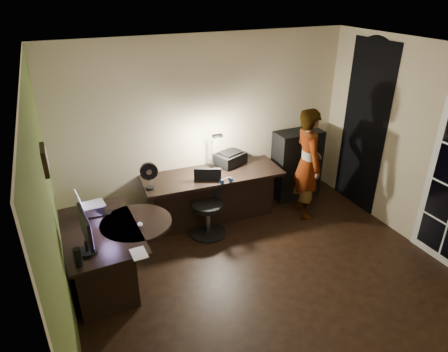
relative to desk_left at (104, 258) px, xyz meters
name	(u,v)px	position (x,y,z in m)	size (l,w,h in m)	color
floor	(270,281)	(1.83, -0.76, -0.40)	(4.50, 4.00, 0.01)	black
ceiling	(284,55)	(1.83, -0.76, 2.31)	(4.50, 4.00, 0.01)	silver
wall_back	(207,127)	(1.83, 1.24, 0.96)	(4.50, 0.01, 2.70)	#C9B892
wall_front	(430,309)	(1.83, -2.77, 0.96)	(4.50, 0.01, 2.70)	#C9B892
wall_left	(54,232)	(-0.42, -0.76, 0.96)	(0.01, 4.00, 2.70)	#C9B892
wall_right	(427,151)	(4.08, -0.76, 0.96)	(0.01, 4.00, 2.70)	#C9B892
green_wall_overlay	(55,231)	(-0.41, -0.76, 0.96)	(0.00, 4.00, 2.70)	#4F6328
arched_doorway	(364,128)	(4.07, 0.39, 0.91)	(0.01, 0.90, 2.60)	black
framed_picture	(45,160)	(-0.39, -0.31, 1.46)	(0.04, 0.30, 0.25)	black
desk_left	(104,258)	(0.00, 0.00, 0.00)	(0.84, 1.36, 0.78)	black
desk_right	(213,197)	(1.74, 0.84, -0.01)	(2.06, 0.72, 0.77)	black
cabinet	(296,164)	(3.31, 0.98, 0.19)	(0.77, 0.39, 1.16)	black
laptop_stand	(93,209)	(-0.01, 0.38, 0.46)	(0.25, 0.21, 0.10)	silver
laptop	(91,198)	(-0.01, 0.38, 0.62)	(0.30, 0.28, 0.20)	silver
monitor	(85,238)	(-0.17, -0.39, 0.57)	(0.10, 0.50, 0.33)	black
mouse	(140,224)	(0.44, -0.12, 0.43)	(0.06, 0.09, 0.03)	silver
phone	(109,212)	(0.17, 0.32, 0.41)	(0.06, 0.12, 0.01)	black
pen	(84,221)	(-0.14, 0.22, 0.42)	(0.01, 0.14, 0.01)	black
speaker	(78,257)	(-0.27, -0.59, 0.51)	(0.08, 0.08, 0.20)	black
notepad	(139,253)	(0.31, -0.64, 0.42)	(0.15, 0.21, 0.01)	silver
desk_fan	(149,175)	(0.79, 0.77, 0.58)	(0.24, 0.13, 0.37)	black
headphones	(226,180)	(1.80, 0.48, 0.43)	(0.17, 0.07, 0.08)	navy
printer	(230,158)	(2.12, 1.04, 0.49)	(0.43, 0.34, 0.19)	black
desk_lamp	(212,148)	(1.82, 1.04, 0.71)	(0.15, 0.29, 0.63)	black
office_chair	(208,205)	(1.52, 0.51, 0.08)	(0.53, 0.53, 0.95)	black
person	(307,164)	(3.11, 0.42, 0.47)	(0.61, 0.41, 1.72)	#D8A88C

